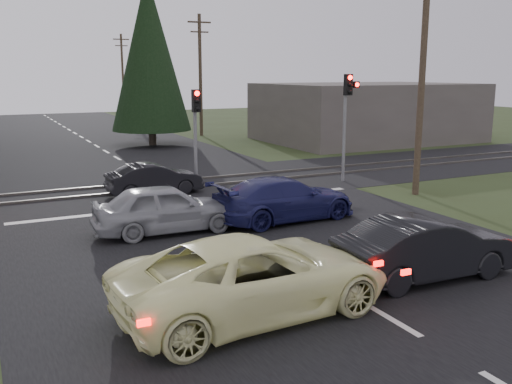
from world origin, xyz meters
TOP-DOWN VIEW (x-y plane):
  - ground at (0.00, 0.00)m, footprint 120.00×120.00m
  - road at (0.00, 10.00)m, footprint 14.00×100.00m
  - rail_corridor at (0.00, 12.00)m, footprint 120.00×8.00m
  - stop_line at (0.00, 8.20)m, footprint 13.00×0.35m
  - rail_near at (0.00, 11.20)m, footprint 120.00×0.12m
  - rail_far at (0.00, 12.80)m, footprint 120.00×0.12m
  - traffic_signal_right at (7.55, 9.47)m, footprint 0.68×0.48m
  - traffic_signal_center at (1.00, 10.68)m, footprint 0.32×0.48m
  - utility_pole_near at (8.50, 6.00)m, footprint 1.80×0.26m
  - utility_pole_mid at (8.50, 30.00)m, footprint 1.80×0.26m
  - utility_pole_far at (8.50, 55.00)m, footprint 1.80×0.26m
  - conifer_tree at (3.50, 26.00)m, footprint 5.20×5.20m
  - building_right at (18.00, 22.00)m, footprint 14.00×10.00m
  - cream_coupe at (-2.29, -1.48)m, footprint 5.85×2.99m
  - dark_hatchback at (2.21, -1.44)m, footprint 4.52×1.69m
  - silver_car at (-2.09, 5.06)m, footprint 4.43×1.92m
  - blue_sedan at (1.82, 4.74)m, footprint 5.05×2.35m
  - dark_car_far at (-0.85, 10.56)m, footprint 3.78×1.38m

SIDE VIEW (x-z plane):
  - ground at x=0.00m, z-range 0.00..0.00m
  - road at x=0.00m, z-range 0.00..0.01m
  - rail_corridor at x=0.00m, z-range 0.00..0.01m
  - stop_line at x=0.00m, z-range 0.01..0.01m
  - rail_near at x=0.00m, z-range 0.00..0.10m
  - rail_far at x=0.00m, z-range 0.00..0.10m
  - dark_car_far at x=-0.85m, z-range 0.00..1.24m
  - blue_sedan at x=1.82m, z-range 0.00..1.43m
  - dark_hatchback at x=2.21m, z-range 0.00..1.47m
  - silver_car at x=-2.09m, z-range 0.00..1.49m
  - cream_coupe at x=-2.29m, z-range 0.00..1.58m
  - building_right at x=18.00m, z-range 0.00..4.00m
  - traffic_signal_center at x=1.00m, z-range 0.76..4.86m
  - traffic_signal_right at x=7.55m, z-range 0.96..5.66m
  - utility_pole_near at x=8.50m, z-range 0.23..9.23m
  - utility_pole_mid at x=8.50m, z-range 0.23..9.23m
  - utility_pole_far at x=8.50m, z-range 0.23..9.23m
  - conifer_tree at x=3.50m, z-range 0.49..11.49m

